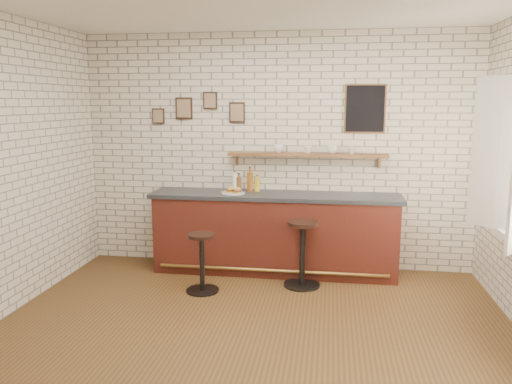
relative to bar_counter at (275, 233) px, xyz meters
The scene contains 17 objects.
ground 1.77m from the bar_counter, 90.79° to the right, with size 5.00×5.00×0.00m, color brown.
bar_counter is the anchor object (origin of this frame).
sandwich_plate 0.73m from the bar_counter, behind, with size 0.28×0.28×0.01m, color white.
ciabatta_sandwich 0.75m from the bar_counter, behind, with size 0.23×0.17×0.07m.
potato_chips 0.74m from the bar_counter, behind, with size 0.25×0.19×0.00m.
bitters_bottle_brown 0.78m from the bar_counter, 163.35° to the left, with size 0.07×0.07×0.23m.
bitters_bottle_white 0.82m from the bar_counter, 164.93° to the left, with size 0.07×0.07×0.25m.
bitters_bottle_amber 0.73m from the bar_counter, 156.88° to the left, with size 0.07×0.07×0.31m.
condiment_bottle_yellow 0.66m from the bar_counter, 149.44° to the left, with size 0.07×0.07×0.21m.
bar_stool_left 1.09m from the bar_counter, 132.87° to the right, with size 0.38×0.38×0.68m.
bar_stool_right 0.60m from the bar_counter, 50.33° to the right, with size 0.43×0.43×0.77m.
wall_shelf 1.06m from the bar_counter, 28.28° to the left, with size 2.00×0.18×0.18m.
shelf_cup_a 1.06m from the bar_counter, 85.18° to the left, with size 0.13×0.13×0.10m, color white.
shelf_cup_b 1.13m from the bar_counter, 27.34° to the left, with size 0.10×0.10×0.09m, color white.
shelf_cup_c 1.27m from the bar_counter, 16.18° to the left, with size 0.12×0.12×0.09m, color white.
shelf_cup_d 1.41m from the bar_counter, 12.18° to the left, with size 0.09×0.09×0.08m, color white.
back_wall_decor 1.58m from the bar_counter, 54.15° to the left, with size 2.96×0.02×0.56m.
Camera 1 is at (0.70, -4.35, 2.13)m, focal length 35.00 mm.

